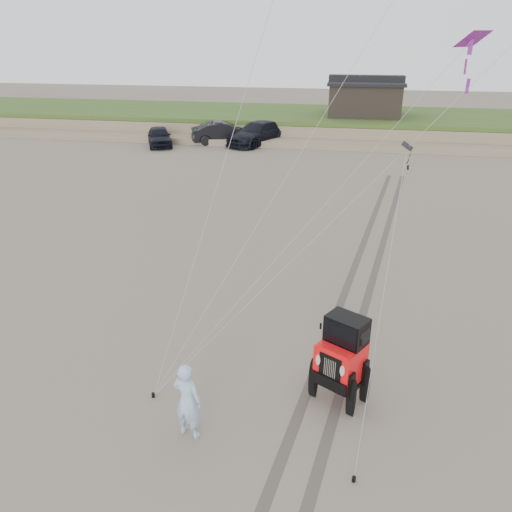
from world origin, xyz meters
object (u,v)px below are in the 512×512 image
object	(u,v)px
jeep	(340,369)
truck_a	(159,136)
truck_b	(224,133)
truck_c	(258,133)
man	(187,401)
cabin	(365,97)

from	to	relation	value
jeep	truck_a	bearing A→B (deg)	147.98
truck_b	jeep	world-z (taller)	jeep
truck_c	jeep	size ratio (longest dim) A/B	1.29
man	truck_c	bearing A→B (deg)	-67.87
man	truck_a	bearing A→B (deg)	-53.89
cabin	jeep	bearing A→B (deg)	-91.04
jeep	man	xyz separation A→B (m)	(-3.19, -1.81, 0.04)
truck_c	man	bearing A→B (deg)	-54.30
truck_a	truck_c	world-z (taller)	truck_c
cabin	jeep	world-z (taller)	cabin
truck_c	truck_b	bearing A→B (deg)	-151.30
jeep	truck_b	bearing A→B (deg)	138.70
truck_a	truck_b	size ratio (longest dim) A/B	0.84
truck_a	man	xyz separation A→B (m)	(12.22, -30.20, 0.18)
truck_b	man	distance (m)	33.05
truck_b	man	size ratio (longest dim) A/B	2.82
jeep	man	world-z (taller)	man
man	jeep	bearing A→B (deg)	-136.30
truck_c	man	distance (m)	32.59
cabin	truck_b	size ratio (longest dim) A/B	1.22
truck_c	jeep	xyz separation A→B (m)	(7.75, -30.45, -0.00)
truck_a	jeep	xyz separation A→B (m)	(15.41, -28.39, 0.14)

